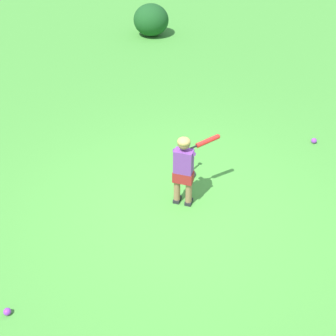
# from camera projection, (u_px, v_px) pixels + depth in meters

# --- Properties ---
(ground_plane) EXTENTS (40.00, 40.00, 0.00)m
(ground_plane) POSITION_uv_depth(u_px,v_px,m) (181.00, 206.00, 6.38)
(ground_plane) COLOR #479338
(child_batter) EXTENTS (0.77, 0.33, 1.08)m
(child_batter) POSITION_uv_depth(u_px,v_px,m) (185.00, 164.00, 6.08)
(child_batter) COLOR #232328
(child_batter) RESTS_ON ground
(play_ball_far_left) EXTENTS (0.09, 0.09, 0.09)m
(play_ball_far_left) POSITION_uv_depth(u_px,v_px,m) (314.00, 141.00, 7.72)
(play_ball_far_left) COLOR purple
(play_ball_far_left) RESTS_ON ground
(play_ball_near_batter) EXTENTS (0.08, 0.08, 0.08)m
(play_ball_near_batter) POSITION_uv_depth(u_px,v_px,m) (7.00, 312.00, 4.87)
(play_ball_near_batter) COLOR purple
(play_ball_near_batter) RESTS_ON ground
(batting_tee) EXTENTS (0.28, 0.28, 0.62)m
(batting_tee) POSITION_uv_depth(u_px,v_px,m) (187.00, 169.00, 6.93)
(batting_tee) COLOR black
(batting_tee) RESTS_ON ground
(shrub_left_background) EXTENTS (0.92, 0.94, 0.83)m
(shrub_left_background) POSITION_uv_depth(u_px,v_px,m) (151.00, 20.00, 12.02)
(shrub_left_background) COLOR #194C1E
(shrub_left_background) RESTS_ON ground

